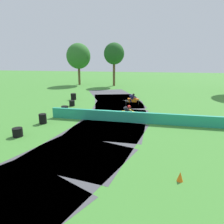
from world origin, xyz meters
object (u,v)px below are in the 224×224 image
(motorcycle_lead_yellow, at_px, (128,113))
(tire_stack_mid_b, at_px, (43,119))
(motorcycle_chase_orange, at_px, (133,100))
(tire_stack_far, at_px, (65,109))
(tire_stack_extra_b, at_px, (73,97))
(tire_stack_mid_a, at_px, (18,132))
(tire_stack_extra_a, at_px, (72,103))
(traffic_cone, at_px, (180,177))

(motorcycle_lead_yellow, distance_m, tire_stack_mid_b, 7.14)
(motorcycle_chase_orange, xyz_separation_m, tire_stack_mid_b, (-6.74, -7.92, -0.25))
(tire_stack_far, bearing_deg, tire_stack_extra_b, 102.08)
(tire_stack_mid_a, xyz_separation_m, tire_stack_extra_a, (0.38, 9.46, 0.00))
(tire_stack_far, height_order, traffic_cone, tire_stack_far)
(motorcycle_lead_yellow, bearing_deg, tire_stack_far, 165.39)
(tire_stack_mid_a, distance_m, tire_stack_mid_b, 3.03)
(motorcycle_chase_orange, relative_size, tire_stack_mid_a, 2.49)
(tire_stack_extra_a, xyz_separation_m, tire_stack_extra_b, (-1.06, 3.37, 0.10))
(motorcycle_chase_orange, relative_size, tire_stack_far, 2.57)
(traffic_cone, bearing_deg, tire_stack_extra_a, 127.04)
(tire_stack_mid_b, relative_size, tire_stack_extra_b, 1.00)
(tire_stack_mid_b, bearing_deg, motorcycle_chase_orange, 49.60)
(motorcycle_chase_orange, height_order, traffic_cone, motorcycle_chase_orange)
(tire_stack_mid_b, bearing_deg, tire_stack_far, 85.17)
(motorcycle_chase_orange, height_order, tire_stack_mid_a, motorcycle_chase_orange)
(motorcycle_lead_yellow, height_order, tire_stack_far, motorcycle_lead_yellow)
(tire_stack_mid_a, relative_size, tire_stack_extra_a, 1.13)
(tire_stack_mid_a, distance_m, tire_stack_far, 6.86)
(tire_stack_extra_a, bearing_deg, motorcycle_lead_yellow, -32.76)
(motorcycle_lead_yellow, xyz_separation_m, traffic_cone, (3.17, -8.77, -0.43))
(motorcycle_lead_yellow, relative_size, tire_stack_mid_a, 2.49)
(motorcycle_lead_yellow, height_order, motorcycle_chase_orange, motorcycle_chase_orange)
(tire_stack_mid_b, xyz_separation_m, tire_stack_extra_a, (0.10, 6.45, -0.10))
(motorcycle_chase_orange, relative_size, tire_stack_extra_b, 2.10)
(tire_stack_mid_a, xyz_separation_m, tire_stack_extra_b, (-0.68, 12.83, 0.10))
(motorcycle_lead_yellow, distance_m, tire_stack_far, 6.71)
(motorcycle_lead_yellow, xyz_separation_m, tire_stack_mid_a, (-7.09, -5.14, -0.35))
(tire_stack_extra_b, bearing_deg, motorcycle_chase_orange, -13.81)
(tire_stack_mid_b, relative_size, traffic_cone, 1.82)
(motorcycle_chase_orange, bearing_deg, traffic_cone, -77.46)
(tire_stack_mid_b, height_order, traffic_cone, tire_stack_mid_b)
(motorcycle_lead_yellow, distance_m, tire_stack_extra_a, 7.98)
(tire_stack_mid_a, bearing_deg, tire_stack_extra_b, 93.02)
(tire_stack_mid_a, bearing_deg, tire_stack_far, 84.94)
(tire_stack_extra_a, relative_size, traffic_cone, 1.36)
(tire_stack_mid_b, relative_size, tire_stack_far, 1.22)
(motorcycle_lead_yellow, xyz_separation_m, tire_stack_extra_a, (-6.71, 4.32, -0.35))
(tire_stack_mid_a, bearing_deg, traffic_cone, -19.50)
(tire_stack_mid_a, distance_m, traffic_cone, 10.89)
(tire_stack_mid_a, height_order, tire_stack_far, same)
(traffic_cone, bearing_deg, tire_stack_mid_b, 146.35)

